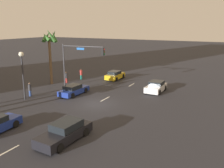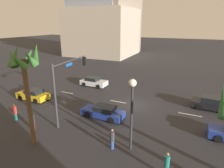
{
  "view_description": "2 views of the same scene",
  "coord_description": "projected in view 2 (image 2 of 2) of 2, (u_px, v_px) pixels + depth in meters",
  "views": [
    {
      "loc": [
        -21.2,
        -13.33,
        8.45
      ],
      "look_at": [
        2.84,
        -0.47,
        1.68
      ],
      "focal_mm": 38.54,
      "sensor_mm": 36.0,
      "label": 1
    },
    {
      "loc": [
        -6.57,
        20.08,
        9.11
      ],
      "look_at": [
        3.36,
        -1.03,
        1.8
      ],
      "focal_mm": 31.18,
      "sensor_mm": 36.0,
      "label": 2
    }
  ],
  "objects": [
    {
      "name": "traffic_signal",
      "position": [
        68.0,
        78.0,
        18.47
      ],
      "size": [
        0.95,
        6.19,
        5.91
      ],
      "color": "#38383D",
      "rests_on": "ground_plane"
    },
    {
      "name": "streetlamp",
      "position": [
        132.0,
        101.0,
        13.54
      ],
      "size": [
        0.56,
        0.56,
        5.52
      ],
      "color": "#2D2D33",
      "rests_on": "ground_plane"
    },
    {
      "name": "palm_tree_0",
      "position": [
        25.0,
        69.0,
        13.85
      ],
      "size": [
        2.4,
        2.51,
        7.92
      ],
      "color": "brown",
      "rests_on": "ground_plane"
    },
    {
      "name": "pedestrian_0",
      "position": [
        15.0,
        112.0,
        18.88
      ],
      "size": [
        0.54,
        0.54,
        1.67
      ],
      "color": "#1E7266",
      "rests_on": "ground_plane"
    },
    {
      "name": "pedestrian_2",
      "position": [
        32.0,
        121.0,
        17.17
      ],
      "size": [
        0.44,
        0.44,
        1.64
      ],
      "color": "#BF3833",
      "rests_on": "ground_plane"
    },
    {
      "name": "building_2",
      "position": [
        108.0,
        5.0,
        58.02
      ],
      "size": [
        16.32,
        17.64,
        28.56
      ],
      "primitive_type": "cube",
      "rotation": [
        0.0,
        0.0,
        -0.06
      ],
      "color": "gray",
      "rests_on": "ground_plane"
    },
    {
      "name": "car_5",
      "position": [
        214.0,
        104.0,
        21.28
      ],
      "size": [
        4.73,
        2.1,
        1.42
      ],
      "color": "black",
      "rests_on": "ground_plane"
    },
    {
      "name": "building_0",
      "position": [
        103.0,
        32.0,
        57.24
      ],
      "size": [
        18.24,
        17.12,
        13.08
      ],
      "primitive_type": "cube",
      "rotation": [
        0.0,
        0.0,
        0.02
      ],
      "color": "#B2A38E",
      "rests_on": "ground_plane"
    },
    {
      "name": "lane_stripe_4",
      "position": [
        67.0,
        93.0,
        26.66
      ],
      "size": [
        2.01,
        0.14,
        0.01
      ],
      "primitive_type": "cube",
      "color": "silver",
      "rests_on": "ground_plane"
    },
    {
      "name": "car_2",
      "position": [
        103.0,
        112.0,
        19.53
      ],
      "size": [
        4.36,
        1.82,
        1.26
      ],
      "color": "navy",
      "rests_on": "ground_plane"
    },
    {
      "name": "pedestrian_3",
      "position": [
        167.0,
        164.0,
        11.86
      ],
      "size": [
        0.37,
        0.37,
        1.7
      ],
      "color": "#BF3833",
      "rests_on": "ground_plane"
    },
    {
      "name": "lane_stripe_2",
      "position": [
        190.0,
        115.0,
        20.24
      ],
      "size": [
        2.34,
        0.14,
        0.01
      ],
      "primitive_type": "cube",
      "color": "silver",
      "rests_on": "ground_plane"
    },
    {
      "name": "lane_stripe_3",
      "position": [
        118.0,
        102.0,
        23.56
      ],
      "size": [
        2.12,
        0.14,
        0.01
      ],
      "primitive_type": "cube",
      "color": "silver",
      "rests_on": "ground_plane"
    },
    {
      "name": "building_3",
      "position": [
        98.0,
        12.0,
        56.49
      ],
      "size": [
        14.62,
        12.26,
        24.19
      ],
      "primitive_type": "cube",
      "rotation": [
        0.0,
        0.0,
        0.02
      ],
      "color": "gray",
      "rests_on": "ground_plane"
    },
    {
      "name": "car_4",
      "position": [
        94.0,
        82.0,
        29.38
      ],
      "size": [
        3.95,
        1.96,
        1.35
      ],
      "color": "silver",
      "rests_on": "ground_plane"
    },
    {
      "name": "pedestrian_1",
      "position": [
        112.0,
        139.0,
        14.52
      ],
      "size": [
        0.39,
        0.39,
        1.67
      ],
      "color": "#2D478C",
      "rests_on": "ground_plane"
    },
    {
      "name": "car_0",
      "position": [
        33.0,
        95.0,
        24.06
      ],
      "size": [
        3.99,
        1.9,
        1.34
      ],
      "color": "gold",
      "rests_on": "ground_plane"
    },
    {
      "name": "ground_plane",
      "position": [
        134.0,
        105.0,
        22.73
      ],
      "size": [
        220.0,
        220.0,
        0.0
      ],
      "primitive_type": "plane",
      "color": "#28282D"
    }
  ]
}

